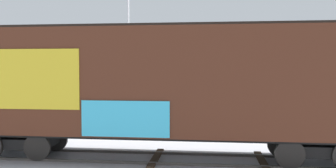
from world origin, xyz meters
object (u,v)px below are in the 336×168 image
object	(u,v)px
freight_car	(161,83)
parked_car_tan	(135,112)
flagpole	(129,32)
parked_car_green	(245,113)

from	to	relation	value
freight_car	parked_car_tan	size ratio (longest dim) A/B	3.35
freight_car	flagpole	world-z (taller)	flagpole
flagpole	parked_car_tan	size ratio (longest dim) A/B	1.99
parked_car_tan	parked_car_green	distance (m)	5.60
freight_car	flagpole	distance (m)	12.90
flagpole	parked_car_green	size ratio (longest dim) A/B	2.06
parked_car_green	parked_car_tan	bearing A→B (deg)	-173.89
flagpole	parked_car_tan	xyz separation A→B (m)	(2.09, -5.78, -4.77)
parked_car_tan	parked_car_green	world-z (taller)	same
flagpole	parked_car_green	distance (m)	10.41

